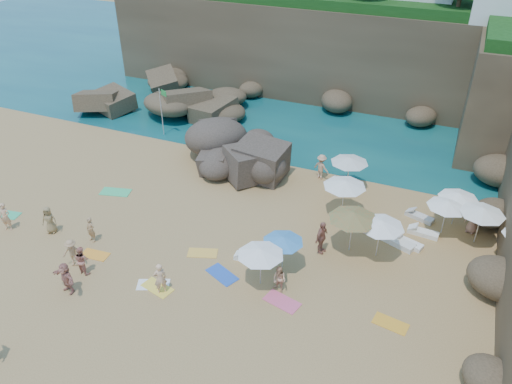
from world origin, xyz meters
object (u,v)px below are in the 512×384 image
at_px(rock_outcrop, 242,163).
at_px(person_stand_5, 229,153).
at_px(person_stand_3, 322,237).
at_px(person_stand_4, 473,220).
at_px(person_stand_2, 321,167).
at_px(person_stand_6, 160,278).
at_px(flag_pole, 162,106).
at_px(person_stand_1, 82,260).
at_px(parasol_1, 345,183).
at_px(lounger_0, 343,184).
at_px(parasol_0, 350,160).
at_px(parasol_2, 459,196).
at_px(person_stand_0, 5,217).

bearing_deg(rock_outcrop, person_stand_5, -135.19).
bearing_deg(person_stand_3, person_stand_4, -41.68).
relative_size(person_stand_2, person_stand_6, 1.01).
height_order(flag_pole, person_stand_2, flag_pole).
height_order(person_stand_1, person_stand_6, person_stand_6).
bearing_deg(person_stand_2, parasol_1, 145.08).
distance_m(lounger_0, person_stand_1, 16.57).
distance_m(rock_outcrop, flag_pole, 8.01).
bearing_deg(person_stand_4, person_stand_6, -118.15).
bearing_deg(person_stand_5, person_stand_3, -69.96).
bearing_deg(rock_outcrop, parasol_0, -3.05).
distance_m(person_stand_3, person_stand_6, 8.58).
relative_size(person_stand_1, person_stand_5, 0.83).
relative_size(parasol_1, person_stand_3, 1.30).
height_order(person_stand_5, person_stand_6, person_stand_5).
bearing_deg(parasol_2, person_stand_0, -155.90).
relative_size(person_stand_0, person_stand_1, 1.08).
height_order(parasol_0, person_stand_3, parasol_0).
height_order(parasol_2, person_stand_1, parasol_2).
xyz_separation_m(parasol_1, parasol_2, (6.13, 1.58, -0.24)).
relative_size(person_stand_1, person_stand_2, 0.91).
bearing_deg(flag_pole, parasol_1, -18.89).
relative_size(parasol_1, lounger_0, 1.23).
bearing_deg(rock_outcrop, lounger_0, -2.48).
relative_size(person_stand_0, person_stand_3, 0.89).
height_order(parasol_1, person_stand_4, parasol_1).
bearing_deg(person_stand_2, rock_outcrop, 23.37).
xyz_separation_m(person_stand_1, person_stand_4, (17.88, 11.26, 0.05)).
bearing_deg(person_stand_6, parasol_0, -160.07).
relative_size(rock_outcrop, flag_pole, 1.84).
height_order(parasol_1, person_stand_6, parasol_1).
distance_m(flag_pole, person_stand_1, 16.15).
bearing_deg(person_stand_1, lounger_0, -118.19).
bearing_deg(person_stand_5, parasol_0, -30.34).
xyz_separation_m(person_stand_5, person_stand_6, (2.36, -12.57, -0.09)).
relative_size(person_stand_4, person_stand_5, 0.88).
bearing_deg(person_stand_6, parasol_1, -168.41).
bearing_deg(person_stand_5, rock_outcrop, 12.68).
bearing_deg(person_stand_0, person_stand_2, 25.10).
distance_m(flag_pole, person_stand_4, 23.02).
distance_m(rock_outcrop, person_stand_0, 15.28).
relative_size(rock_outcrop, person_stand_6, 4.01).
distance_m(person_stand_0, person_stand_3, 17.67).
xyz_separation_m(rock_outcrop, parasol_2, (14.16, -1.87, 1.93)).
height_order(person_stand_0, person_stand_3, person_stand_3).
relative_size(flag_pole, person_stand_4, 2.23).
bearing_deg(parasol_0, rock_outcrop, 176.95).
distance_m(parasol_2, person_stand_1, 20.52).
relative_size(lounger_0, person_stand_6, 1.18).
height_order(person_stand_4, person_stand_5, person_stand_5).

